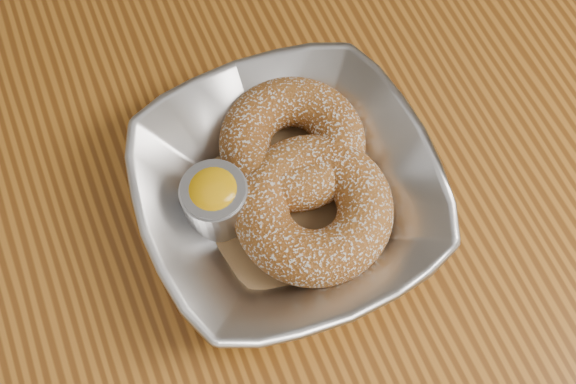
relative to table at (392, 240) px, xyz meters
name	(u,v)px	position (x,y,z in m)	size (l,w,h in m)	color
ground_plane	(341,361)	(0.00, 0.00, -0.65)	(4.00, 4.00, 0.00)	#565659
table	(392,240)	(0.00, 0.00, 0.00)	(1.20, 0.80, 0.75)	#8E521A
serving_bowl	(288,194)	(-0.09, 0.03, 0.13)	(0.22, 0.22, 0.05)	#B5B8BD
parchment	(288,203)	(-0.09, 0.03, 0.11)	(0.14, 0.14, 0.00)	olive
donut_back	(292,143)	(-0.07, 0.07, 0.13)	(0.11, 0.11, 0.04)	#92531E
donut_front	(313,209)	(-0.08, 0.01, 0.13)	(0.12, 0.12, 0.04)	#92531E
ramekin	(216,200)	(-0.14, 0.04, 0.13)	(0.05, 0.05, 0.05)	#B5B8BD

